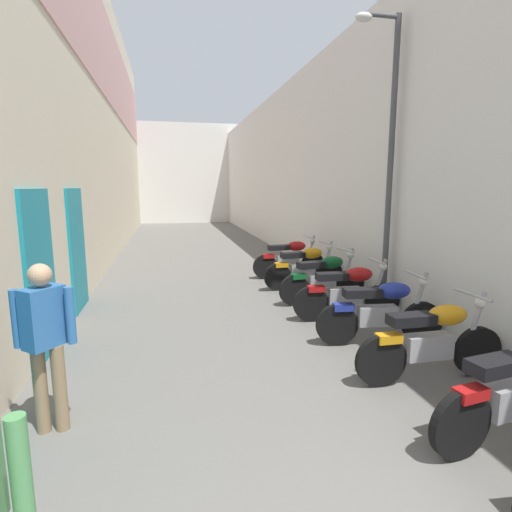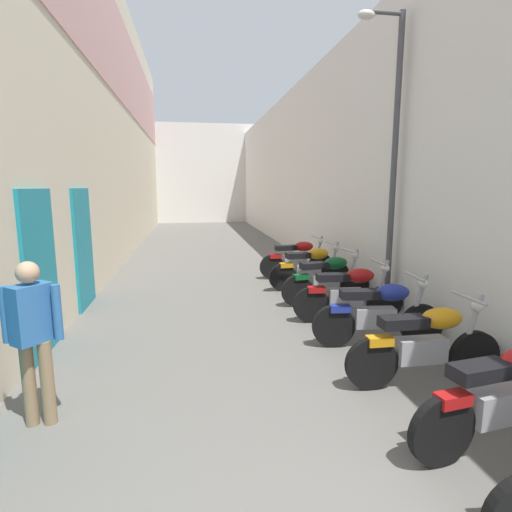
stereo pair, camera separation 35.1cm
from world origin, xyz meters
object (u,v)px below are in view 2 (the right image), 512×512
at_px(motorcycle_fifth, 349,292).
at_px(motorcycle_second, 505,395).
at_px(motorcycle_seventh, 310,267).
at_px(motorcycle_sixth, 327,278).
at_px(motorcycle_fourth, 379,312).
at_px(motorcycle_eighth, 297,258).
at_px(pedestrian_mid_alley, 33,332).
at_px(motorcycle_third, 426,343).
at_px(street_lamp, 390,147).

bearing_deg(motorcycle_fifth, motorcycle_second, -90.00).
bearing_deg(motorcycle_seventh, motorcycle_sixth, -90.00).
xyz_separation_m(motorcycle_fourth, motorcycle_eighth, (0.00, 4.40, 0.00)).
distance_m(motorcycle_fifth, motorcycle_seventh, 2.20).
relative_size(motorcycle_fifth, pedestrian_mid_alley, 1.18).
distance_m(motorcycle_seventh, pedestrian_mid_alley, 6.08).
bearing_deg(motorcycle_fifth, motorcycle_third, -90.00).
xyz_separation_m(motorcycle_fourth, pedestrian_mid_alley, (-4.01, -1.26, 0.42)).
distance_m(motorcycle_fifth, motorcycle_sixth, 1.08).
relative_size(motorcycle_sixth, street_lamp, 0.37).
distance_m(motorcycle_sixth, motorcycle_seventh, 1.12).
bearing_deg(motorcycle_eighth, pedestrian_mid_alley, -125.27).
bearing_deg(street_lamp, motorcycle_eighth, 102.82).
height_order(motorcycle_seventh, street_lamp, street_lamp).
relative_size(motorcycle_seventh, motorcycle_eighth, 1.00).
bearing_deg(motorcycle_sixth, street_lamp, -50.46).
xyz_separation_m(motorcycle_sixth, street_lamp, (0.70, -0.85, 2.37)).
bearing_deg(motorcycle_sixth, motorcycle_third, -90.00).
distance_m(motorcycle_fourth, pedestrian_mid_alley, 4.23).
bearing_deg(motorcycle_second, pedestrian_mid_alley, 165.42).
distance_m(pedestrian_mid_alley, street_lamp, 5.72).
relative_size(motorcycle_sixth, pedestrian_mid_alley, 1.17).
distance_m(motorcycle_second, motorcycle_sixth, 4.47).
height_order(motorcycle_sixth, motorcycle_seventh, same).
height_order(motorcycle_third, motorcycle_fourth, same).
distance_m(motorcycle_second, motorcycle_fifth, 3.39).
relative_size(motorcycle_fourth, motorcycle_fifth, 1.00).
relative_size(motorcycle_fifth, motorcycle_seventh, 1.00).
relative_size(motorcycle_fourth, motorcycle_seventh, 1.00).
bearing_deg(motorcycle_fourth, motorcycle_eighth, 90.00).
bearing_deg(motorcycle_fifth, pedestrian_mid_alley, -149.67).
xyz_separation_m(motorcycle_second, pedestrian_mid_alley, (-4.01, 1.04, 0.42)).
distance_m(motorcycle_eighth, pedestrian_mid_alley, 6.96).
bearing_deg(motorcycle_fifth, street_lamp, 18.11).
xyz_separation_m(motorcycle_third, motorcycle_eighth, (-0.00, 5.55, 0.00)).
xyz_separation_m(motorcycle_second, motorcycle_fourth, (0.00, 2.31, 0.00)).
xyz_separation_m(pedestrian_mid_alley, street_lamp, (4.71, 2.58, 1.95)).
bearing_deg(street_lamp, motorcycle_fourth, -118.22).
bearing_deg(motorcycle_eighth, motorcycle_fourth, -90.00).
distance_m(motorcycle_second, motorcycle_fourth, 2.31).
height_order(motorcycle_fourth, motorcycle_fifth, same).
xyz_separation_m(motorcycle_second, street_lamp, (0.70, 3.62, 2.37)).
bearing_deg(motorcycle_third, pedestrian_mid_alley, -178.28).
bearing_deg(motorcycle_seventh, motorcycle_second, -90.00).
distance_m(motorcycle_second, pedestrian_mid_alley, 4.16).
xyz_separation_m(motorcycle_second, motorcycle_eighth, (0.00, 6.71, 0.00)).
xyz_separation_m(motorcycle_fourth, street_lamp, (0.70, 1.31, 2.37)).
bearing_deg(motorcycle_eighth, street_lamp, -77.18).
distance_m(motorcycle_third, pedestrian_mid_alley, 4.03).
height_order(pedestrian_mid_alley, street_lamp, street_lamp).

